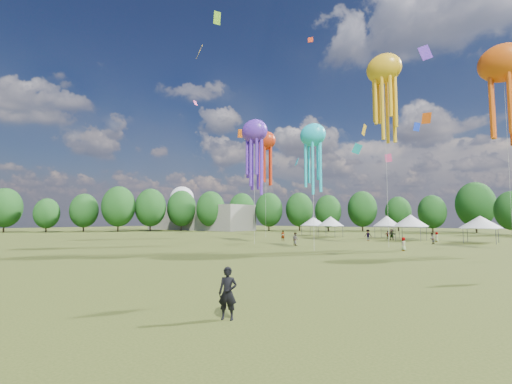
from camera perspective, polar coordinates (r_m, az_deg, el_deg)
The scene contains 10 objects.
ground at distance 20.45m, azimuth -22.25°, elevation -14.05°, with size 300.00×300.00×0.00m, color #384416.
observer_main at distance 13.14m, azimuth -4.57°, elevation -15.88°, with size 0.67×0.44×1.84m, color black.
spectator_near at distance 48.38m, azimuth 6.34°, elevation -7.54°, with size 0.86×0.67×1.76m, color gray.
spectators_far at distance 60.78m, azimuth 20.21°, elevation -6.66°, with size 21.87×21.85×1.87m.
festival_tents at distance 68.52m, azimuth 19.45°, elevation -4.45°, with size 37.09×11.72×4.33m.
show_kites at distance 55.77m, azimuth 21.22°, elevation 11.51°, with size 47.64×25.38×27.47m.
small_kites at distance 62.49m, azimuth 18.47°, elevation 20.75°, with size 69.58×59.97×41.35m.
treeline at distance 75.66m, azimuth 21.91°, elevation -1.82°, with size 201.57×95.24×13.43m.
hangar at distance 121.38m, azimuth -9.20°, elevation -4.14°, with size 40.00×12.00×8.00m, color gray.
radome at distance 137.53m, azimuth -11.83°, elevation -1.64°, with size 9.00×9.00×16.00m.
Camera 1 is at (17.48, -10.01, 3.54)m, focal length 24.90 mm.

